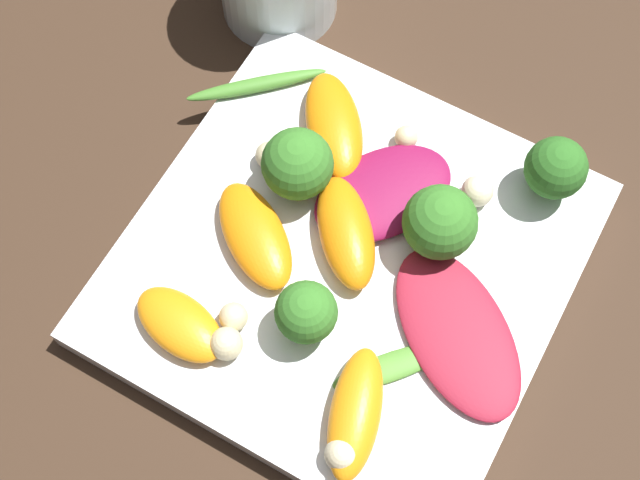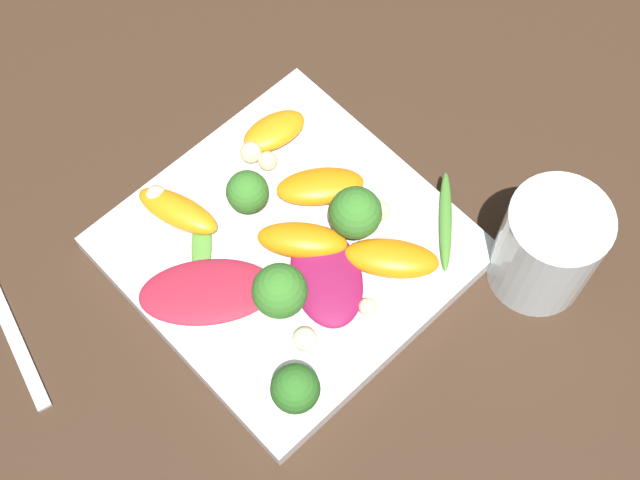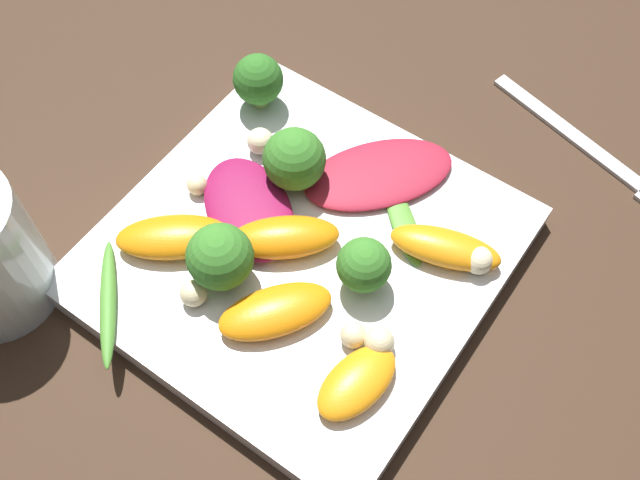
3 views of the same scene
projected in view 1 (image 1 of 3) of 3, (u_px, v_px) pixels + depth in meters
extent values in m
plane|color=#382619|center=(346.00, 269.00, 0.53)|extent=(2.40, 2.40, 0.00)
cube|color=white|center=(347.00, 263.00, 0.52)|extent=(0.24, 0.24, 0.02)
ellipsoid|color=maroon|center=(387.00, 195.00, 0.52)|extent=(0.10, 0.09, 0.01)
ellipsoid|color=maroon|center=(457.00, 332.00, 0.49)|extent=(0.11, 0.12, 0.01)
ellipsoid|color=orange|center=(355.00, 413.00, 0.47)|extent=(0.08, 0.05, 0.02)
ellipsoid|color=orange|center=(346.00, 232.00, 0.51)|extent=(0.07, 0.07, 0.02)
ellipsoid|color=orange|center=(255.00, 235.00, 0.51)|extent=(0.07, 0.08, 0.02)
ellipsoid|color=orange|center=(334.00, 125.00, 0.54)|extent=(0.08, 0.07, 0.02)
ellipsoid|color=orange|center=(180.00, 324.00, 0.49)|extent=(0.04, 0.06, 0.02)
cylinder|color=#7A9E51|center=(549.00, 182.00, 0.52)|extent=(0.01, 0.01, 0.02)
sphere|color=#2D6B23|center=(556.00, 168.00, 0.51)|extent=(0.04, 0.04, 0.04)
cylinder|color=#84AD5B|center=(312.00, 325.00, 0.49)|extent=(0.01, 0.01, 0.01)
sphere|color=#387A28|center=(312.00, 315.00, 0.47)|extent=(0.03, 0.03, 0.03)
cylinder|color=#84AD5B|center=(436.00, 236.00, 0.51)|extent=(0.01, 0.01, 0.01)
sphere|color=#387A28|center=(440.00, 222.00, 0.49)|extent=(0.04, 0.04, 0.04)
cylinder|color=#84AD5B|center=(298.00, 180.00, 0.52)|extent=(0.01, 0.01, 0.02)
sphere|color=#387A28|center=(297.00, 164.00, 0.51)|extent=(0.04, 0.04, 0.04)
ellipsoid|color=#47842D|center=(257.00, 85.00, 0.55)|extent=(0.07, 0.07, 0.01)
ellipsoid|color=#518E33|center=(392.00, 367.00, 0.48)|extent=(0.06, 0.06, 0.00)
sphere|color=beige|center=(226.00, 344.00, 0.48)|extent=(0.02, 0.02, 0.02)
sphere|color=beige|center=(342.00, 454.00, 0.46)|extent=(0.02, 0.02, 0.02)
sphere|color=beige|center=(234.00, 317.00, 0.49)|extent=(0.02, 0.02, 0.02)
sphere|color=beige|center=(269.00, 155.00, 0.53)|extent=(0.02, 0.02, 0.02)
sphere|color=beige|center=(406.00, 137.00, 0.54)|extent=(0.01, 0.01, 0.01)
sphere|color=beige|center=(477.00, 191.00, 0.52)|extent=(0.02, 0.02, 0.02)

